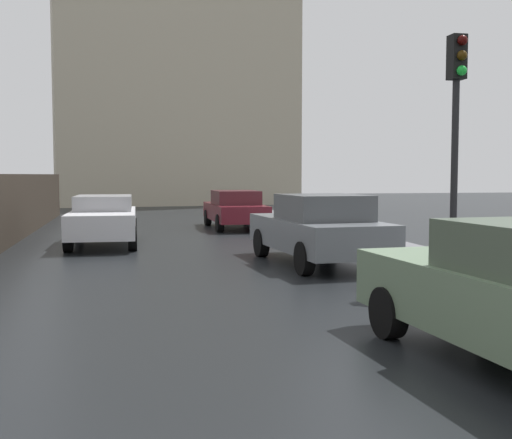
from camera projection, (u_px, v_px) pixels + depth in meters
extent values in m
cube|color=slate|center=(317.00, 234.00, 13.80)|extent=(2.13, 4.55, 0.65)
cube|color=#494D50|center=(323.00, 207.00, 13.44)|extent=(1.73, 2.01, 0.53)
cylinder|color=black|center=(261.00, 243.00, 14.99)|extent=(0.27, 0.67, 0.66)
cylinder|color=black|center=(327.00, 241.00, 15.45)|extent=(0.27, 0.67, 0.66)
cylinder|color=black|center=(304.00, 258.00, 12.19)|extent=(0.27, 0.67, 0.66)
cylinder|color=black|center=(383.00, 255.00, 12.65)|extent=(0.27, 0.67, 0.66)
cylinder|color=black|center=(388.00, 313.00, 7.51)|extent=(0.26, 0.63, 0.61)
cylinder|color=black|center=(501.00, 305.00, 7.94)|extent=(0.26, 0.63, 0.61)
cube|color=maroon|center=(235.00, 212.00, 22.91)|extent=(1.73, 4.43, 0.58)
cube|color=#461C22|center=(236.00, 197.00, 22.72)|extent=(1.51, 2.11, 0.49)
cylinder|color=black|center=(208.00, 218.00, 24.18)|extent=(0.22, 0.61, 0.61)
cylinder|color=black|center=(248.00, 217.00, 24.52)|extent=(0.22, 0.61, 0.61)
cylinder|color=black|center=(220.00, 223.00, 21.34)|extent=(0.22, 0.61, 0.61)
cylinder|color=black|center=(265.00, 223.00, 21.67)|extent=(0.22, 0.61, 0.61)
cube|color=silver|center=(103.00, 222.00, 17.41)|extent=(1.82, 4.57, 0.63)
cube|color=gray|center=(104.00, 203.00, 17.70)|extent=(1.56, 2.25, 0.40)
cylinder|color=black|center=(133.00, 238.00, 16.11)|extent=(0.23, 0.65, 0.64)
cylinder|color=black|center=(68.00, 240.00, 15.82)|extent=(0.23, 0.65, 0.64)
cylinder|color=black|center=(133.00, 229.00, 19.04)|extent=(0.23, 0.65, 0.64)
cylinder|color=black|center=(79.00, 229.00, 18.75)|extent=(0.23, 0.65, 0.64)
cylinder|color=black|center=(454.00, 180.00, 10.91)|extent=(0.12, 0.12, 3.42)
cube|color=black|center=(457.00, 57.00, 10.77)|extent=(0.26, 0.26, 0.75)
sphere|color=#360503|center=(462.00, 40.00, 10.58)|extent=(0.17, 0.17, 0.17)
sphere|color=#392405|center=(462.00, 55.00, 10.60)|extent=(0.17, 0.17, 0.17)
sphere|color=green|center=(462.00, 71.00, 10.62)|extent=(0.17, 0.17, 0.17)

